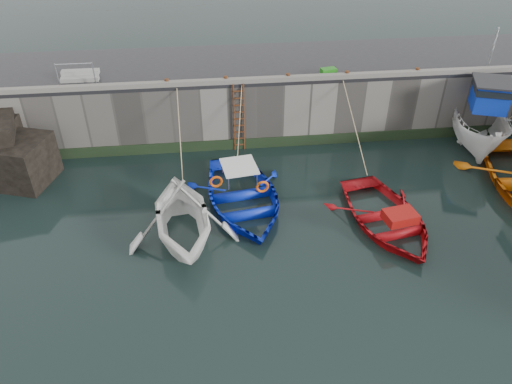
{
  "coord_description": "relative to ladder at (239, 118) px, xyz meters",
  "views": [
    {
      "loc": [
        -3.45,
        -9.9,
        11.82
      ],
      "look_at": [
        -1.81,
        4.79,
        1.2
      ],
      "focal_mm": 35.0,
      "sensor_mm": 36.0,
      "label": 1
    }
  ],
  "objects": [
    {
      "name": "ground",
      "position": [
        2.0,
        -9.91,
        -1.59
      ],
      "size": [
        120.0,
        120.0,
        0.0
      ],
      "primitive_type": "plane",
      "color": "black",
      "rests_on": "ground"
    },
    {
      "name": "quay_back",
      "position": [
        2.0,
        2.59,
        -0.09
      ],
      "size": [
        30.0,
        5.0,
        3.0
      ],
      "primitive_type": "cube",
      "color": "slate",
      "rests_on": "ground"
    },
    {
      "name": "road_back",
      "position": [
        2.0,
        2.59,
        1.49
      ],
      "size": [
        30.0,
        5.0,
        0.16
      ],
      "primitive_type": "cube",
      "color": "black",
      "rests_on": "quay_back"
    },
    {
      "name": "kerb_back",
      "position": [
        2.0,
        0.24,
        1.67
      ],
      "size": [
        30.0,
        0.3,
        0.2
      ],
      "primitive_type": "cube",
      "color": "slate",
      "rests_on": "road_back"
    },
    {
      "name": "algae_back",
      "position": [
        2.0,
        0.05,
        -1.34
      ],
      "size": [
        30.0,
        0.08,
        0.5
      ],
      "primitive_type": "cube",
      "color": "black",
      "rests_on": "ground"
    },
    {
      "name": "ladder",
      "position": [
        0.0,
        0.0,
        0.0
      ],
      "size": [
        0.51,
        0.08,
        3.2
      ],
      "color": "#3F1E0F",
      "rests_on": "ground"
    },
    {
      "name": "boat_near_white",
      "position": [
        -2.53,
        -5.91,
        -1.59
      ],
      "size": [
        4.8,
        5.38,
        2.57
      ],
      "primitive_type": "imported",
      "rotation": [
        0.0,
        0.0,
        0.13
      ],
      "color": "white",
      "rests_on": "ground"
    },
    {
      "name": "boat_near_white_rope",
      "position": [
        -2.53,
        -1.66,
        -1.59
      ],
      "size": [
        0.04,
        4.36,
        3.1
      ],
      "primitive_type": null,
      "color": "tan",
      "rests_on": "ground"
    },
    {
      "name": "boat_near_blue",
      "position": [
        -0.23,
        -4.22,
        -1.59
      ],
      "size": [
        4.83,
        6.21,
        1.18
      ],
      "primitive_type": "imported",
      "rotation": [
        0.0,
        0.0,
        0.14
      ],
      "color": "#0D27C7",
      "rests_on": "ground"
    },
    {
      "name": "boat_near_blue_rope",
      "position": [
        -0.23,
        -0.81,
        -1.59
      ],
      "size": [
        0.04,
        3.16,
        3.1
      ],
      "primitive_type": null,
      "color": "tan",
      "rests_on": "ground"
    },
    {
      "name": "boat_near_navy",
      "position": [
        4.95,
        -6.0,
        -1.59
      ],
      "size": [
        4.52,
        5.71,
        1.07
      ],
      "primitive_type": "imported",
      "rotation": [
        0.0,
        0.0,
        0.17
      ],
      "color": "red",
      "rests_on": "ground"
    },
    {
      "name": "boat_near_navy_rope",
      "position": [
        4.95,
        -1.71,
        -1.59
      ],
      "size": [
        0.04,
        4.43,
        3.1
      ],
      "primitive_type": null,
      "color": "tan",
      "rests_on": "ground"
    },
    {
      "name": "boat_far_white",
      "position": [
        11.04,
        -0.57,
        -0.59
      ],
      "size": [
        4.16,
        6.53,
        5.36
      ],
      "rotation": [
        0.0,
        0.0,
        -0.33
      ],
      "color": "white",
      "rests_on": "ground"
    },
    {
      "name": "fish_crate",
      "position": [
        4.06,
        0.67,
        1.72
      ],
      "size": [
        0.73,
        0.49,
        0.3
      ],
      "primitive_type": "cube",
      "rotation": [
        0.0,
        0.0,
        0.21
      ],
      "color": "#1E7715",
      "rests_on": "road_back"
    },
    {
      "name": "railing",
      "position": [
        -6.75,
        1.33,
        1.77
      ],
      "size": [
        1.6,
        1.05,
        1.0
      ],
      "color": "#A5A8AD",
      "rests_on": "road_back"
    },
    {
      "name": "bollard_a",
      "position": [
        -3.0,
        0.34,
        1.71
      ],
      "size": [
        0.18,
        0.18,
        0.28
      ],
      "primitive_type": "cylinder",
      "color": "#3F1E0F",
      "rests_on": "road_back"
    },
    {
      "name": "bollard_b",
      "position": [
        -0.5,
        0.34,
        1.71
      ],
      "size": [
        0.18,
        0.18,
        0.28
      ],
      "primitive_type": "cylinder",
      "color": "#3F1E0F",
      "rests_on": "road_back"
    },
    {
      "name": "bollard_c",
      "position": [
        2.2,
        0.34,
        1.71
      ],
      "size": [
        0.18,
        0.18,
        0.28
      ],
      "primitive_type": "cylinder",
      "color": "#3F1E0F",
      "rests_on": "road_back"
    },
    {
      "name": "bollard_d",
      "position": [
        4.8,
        0.34,
        1.71
      ],
      "size": [
        0.18,
        0.18,
        0.28
      ],
      "primitive_type": "cylinder",
      "color": "#3F1E0F",
      "rests_on": "road_back"
    },
    {
      "name": "bollard_e",
      "position": [
        8.0,
        0.34,
        1.71
      ],
      "size": [
        0.18,
        0.18,
        0.28
      ],
      "primitive_type": "cylinder",
      "color": "#3F1E0F",
      "rests_on": "road_back"
    }
  ]
}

